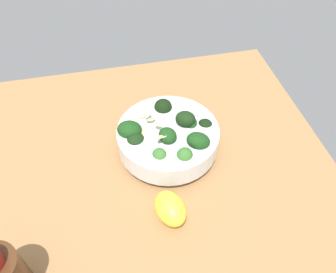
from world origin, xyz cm
name	(u,v)px	position (x,y,z in cm)	size (l,w,h in cm)	color
ground_plane	(159,176)	(0.00, 0.00, -2.31)	(67.67, 67.67, 4.63)	#996D42
bowl_of_broccoli	(168,137)	(-2.74, -4.14, 3.98)	(20.08, 19.41, 9.20)	white
lemon_wedge	(169,209)	(0.26, 10.25, 2.34)	(6.86, 4.92, 4.67)	yellow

